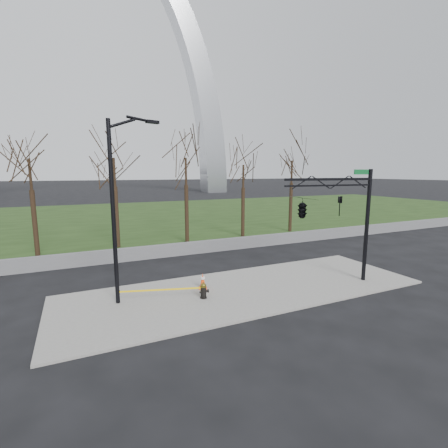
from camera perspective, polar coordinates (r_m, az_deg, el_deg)
name	(u,v)px	position (r m, az deg, el deg)	size (l,w,h in m)	color
ground	(246,290)	(16.40, 3.95, -11.69)	(500.00, 500.00, 0.00)	black
sidewalk	(246,289)	(16.38, 3.95, -11.52)	(18.00, 6.00, 0.10)	gray
grass_strip	(138,216)	(44.42, -14.99, 1.34)	(120.00, 40.00, 0.06)	#1D3212
guardrail	(193,248)	(23.29, -5.56, -4.24)	(60.00, 0.30, 0.90)	#59595B
gateway_arch	(99,62)	(92.64, -21.26, 25.31)	(66.00, 6.00, 65.00)	silver
tree_row	(116,197)	(25.62, -18.64, 4.63)	(36.68, 4.00, 8.04)	black
fire_hydrant	(204,291)	(15.07, -3.63, -11.76)	(0.48, 0.31, 0.77)	black
traffic_cone	(203,281)	(16.26, -3.81, -10.06)	(0.51, 0.51, 0.77)	#FF440D
street_light	(118,199)	(14.44, -18.38, 4.19)	(2.34, 0.82, 8.21)	black
traffic_signal_mast	(316,207)	(16.24, 16.01, 2.86)	(5.09, 2.52, 6.00)	black
caution_tape	(172,290)	(15.16, -9.18, -11.45)	(4.07, 1.21, 0.40)	yellow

